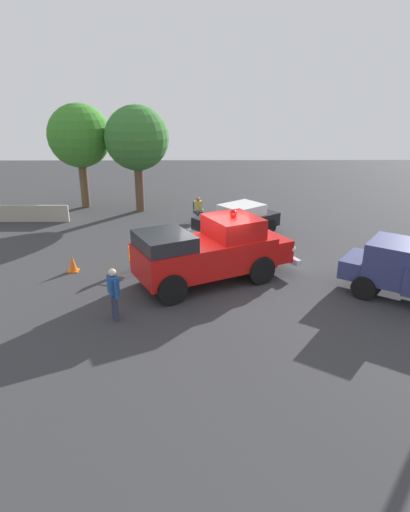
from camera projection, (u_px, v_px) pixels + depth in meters
ground_plane at (215, 281)px, 16.01m from camera, size 60.00×60.00×0.00m
vintage_fire_truck at (211, 251)px, 15.59m from camera, size 6.29×4.66×2.59m
classic_hot_rod at (236, 220)px, 20.89m from camera, size 4.56×4.17×1.46m
lawn_chair_near_truck at (198, 210)px, 23.35m from camera, size 0.61×0.60×1.02m
lawn_chair_by_car at (134, 256)px, 16.82m from camera, size 0.62×0.63×1.02m
spectator_seated at (198, 208)px, 23.19m from camera, size 0.49×0.61×1.29m
spectator_standing at (114, 291)px, 13.00m from camera, size 0.42×0.61×1.68m
oak_tree_left at (79, 136)px, 24.84m from camera, size 3.59×3.59×5.97m
oak_tree_right at (137, 139)px, 24.01m from camera, size 3.55×3.55×5.91m
traffic_cone at (73, 264)px, 16.81m from camera, size 0.40×0.40×0.64m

